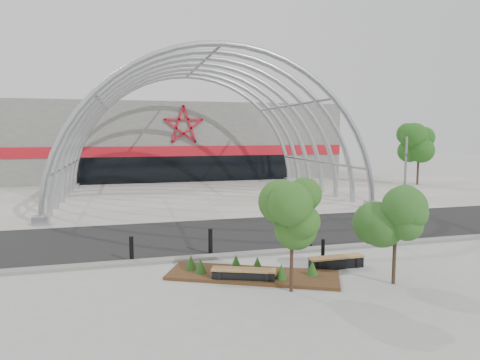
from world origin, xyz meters
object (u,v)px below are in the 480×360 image
(street_tree_0, at_px, (292,213))
(bollard_2, at_px, (323,250))
(bench_1, at_px, (336,262))
(street_tree_1, at_px, (396,207))
(bench_0, at_px, (244,275))
(signal_pole, at_px, (405,173))

(street_tree_0, distance_m, bollard_2, 4.07)
(bench_1, height_order, bollard_2, bollard_2)
(street_tree_1, xyz_separation_m, bollard_2, (-1.18, 2.84, -2.12))
(bench_0, bearing_deg, street_tree_1, -16.66)
(signal_pole, relative_size, street_tree_1, 1.32)
(signal_pole, height_order, bollard_2, signal_pole)
(signal_pole, bearing_deg, street_tree_0, -137.78)
(signal_pole, distance_m, street_tree_1, 13.40)
(signal_pole, xyz_separation_m, bench_1, (-9.11, -8.75, -2.24))
(bench_0, xyz_separation_m, bench_1, (3.68, 0.54, -0.00))
(street_tree_1, bearing_deg, bench_1, 118.54)
(street_tree_0, height_order, street_tree_1, street_tree_1)
(signal_pole, bearing_deg, bollard_2, -139.54)
(street_tree_1, bearing_deg, bench_0, 163.34)
(signal_pole, xyz_separation_m, bench_0, (-12.79, -9.29, -2.24))
(street_tree_0, distance_m, bench_0, 2.85)
(street_tree_0, relative_size, street_tree_1, 0.98)
(street_tree_0, bearing_deg, signal_pole, 42.22)
(street_tree_1, distance_m, bench_0, 5.47)
(street_tree_1, height_order, bench_0, street_tree_1)
(bollard_2, bearing_deg, signal_pole, 40.46)
(signal_pole, height_order, street_tree_1, signal_pole)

